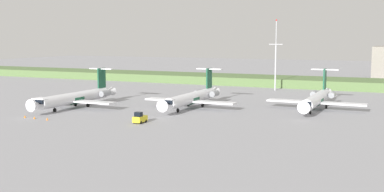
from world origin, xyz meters
TOP-DOWN VIEW (x-y plane):
  - ground_plane at (0.00, 30.00)m, footprint 500.00×500.00m
  - grass_berm at (0.00, 75.67)m, footprint 320.00×20.00m
  - regional_jet_nearest at (-26.12, 1.37)m, footprint 22.81×31.00m
  - regional_jet_second at (-0.35, 12.60)m, footprint 22.81×31.00m
  - regional_jet_third at (27.45, 22.71)m, footprint 22.81×31.00m
  - antenna_mast at (7.91, 58.69)m, footprint 4.40×0.50m
  - baggage_tug at (-1.20, -10.83)m, footprint 1.72×3.20m
  - safety_cone_front_marker at (-26.54, -15.52)m, footprint 0.44×0.44m
  - safety_cone_mid_marker at (-23.76, -15.68)m, footprint 0.44×0.44m
  - safety_cone_rear_marker at (-20.19, -15.87)m, footprint 0.44×0.44m

SIDE VIEW (x-z plane):
  - ground_plane at x=0.00m, z-range 0.00..0.00m
  - safety_cone_front_marker at x=-26.54m, z-range 0.00..0.55m
  - safety_cone_mid_marker at x=-23.76m, z-range 0.00..0.55m
  - safety_cone_rear_marker at x=-20.19m, z-range 0.00..0.55m
  - baggage_tug at x=-1.20m, z-range -0.15..2.15m
  - grass_berm at x=0.00m, z-range 0.00..2.91m
  - regional_jet_nearest at x=-26.12m, z-range -1.96..7.04m
  - regional_jet_second at x=-0.35m, z-range -1.96..7.04m
  - regional_jet_third at x=27.45m, z-range -1.96..7.04m
  - antenna_mast at x=7.91m, z-range -1.92..20.75m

